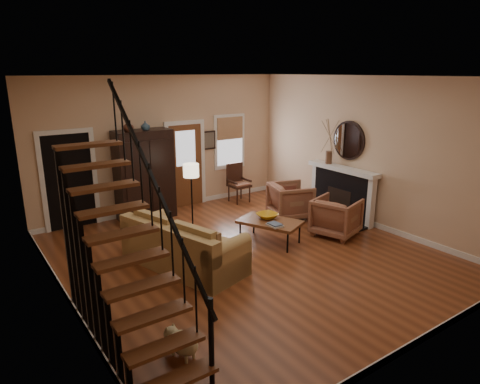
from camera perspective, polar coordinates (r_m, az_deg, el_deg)
room at (r=9.00m, az=-7.69°, el=3.61°), size 7.00×7.33×3.30m
staircase at (r=5.35m, az=-15.10°, el=-4.29°), size 0.94×2.80×3.20m
fireplace at (r=10.35m, az=13.57°, el=0.56°), size 0.33×1.95×2.30m
armoire at (r=10.22m, az=-12.61°, el=2.23°), size 1.30×0.60×2.10m
vase_a at (r=9.79m, az=-14.70°, el=8.51°), size 0.24×0.24×0.25m
vase_b at (r=9.94m, az=-12.52°, el=8.64°), size 0.20×0.20×0.21m
sofa at (r=7.72m, az=-7.52°, el=-6.86°), size 1.59×2.48×0.86m
coffee_table at (r=8.77m, az=3.99°, el=-5.27°), size 1.16×1.41×0.47m
bowl at (r=8.81m, az=3.67°, el=-3.18°), size 0.42×0.42×0.10m
books at (r=8.39m, az=4.66°, el=-4.36°), size 0.23×0.31×0.06m
armchair_left at (r=9.31m, az=12.70°, el=-3.24°), size 1.12×1.10×0.81m
armchair_right at (r=10.21m, az=6.74°, el=-1.17°), size 1.15×1.13×0.84m
floor_lamp at (r=9.36m, az=-6.44°, el=-0.69°), size 0.38×0.38×1.48m
side_chair at (r=11.36m, az=-0.11°, el=1.17°), size 0.54×0.54×1.02m
dog at (r=5.58m, az=-7.55°, el=-19.50°), size 0.40×0.54×0.35m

